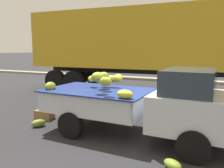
% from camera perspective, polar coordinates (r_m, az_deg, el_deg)
% --- Properties ---
extents(ground, '(220.00, 220.00, 0.00)m').
position_cam_1_polar(ground, '(5.86, 8.12, -12.72)').
color(ground, '#28282B').
extents(curb_strip, '(80.00, 0.80, 0.16)m').
position_cam_1_polar(curb_strip, '(15.72, 18.56, 0.70)').
color(curb_strip, gray).
rests_on(curb_strip, ground).
extents(pickup_truck, '(4.80, 1.96, 1.70)m').
position_cam_1_polar(pickup_truck, '(5.39, 14.17, -4.97)').
color(pickup_truck, silver).
rests_on(pickup_truck, ground).
extents(semi_trailer, '(12.08, 3.00, 3.95)m').
position_cam_1_polar(semi_trailer, '(11.12, 9.73, 10.65)').
color(semi_trailer, gold).
rests_on(semi_trailer, ground).
extents(fallen_banana_bunch_near_tailgate, '(0.41, 0.45, 0.20)m').
position_cam_1_polar(fallen_banana_bunch_near_tailgate, '(6.76, -17.75, -9.20)').
color(fallen_banana_bunch_near_tailgate, olive).
rests_on(fallen_banana_bunch_near_tailgate, ground).
extents(fallen_banana_bunch_by_wheel, '(0.44, 0.40, 0.17)m').
position_cam_1_polar(fallen_banana_bunch_by_wheel, '(4.48, 14.77, -18.73)').
color(fallen_banana_bunch_by_wheel, olive).
rests_on(fallen_banana_bunch_by_wheel, ground).
extents(produce_crate, '(0.56, 0.43, 0.28)m').
position_cam_1_polar(produce_crate, '(7.41, -16.37, -7.25)').
color(produce_crate, olive).
rests_on(produce_crate, ground).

